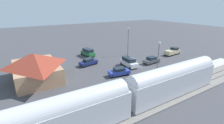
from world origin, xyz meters
name	(u,v)px	position (x,y,z in m)	size (l,w,h in m)	color
ground_plane	(136,65)	(0.00, 0.00, 0.00)	(200.00, 200.00, 0.00)	#424247
railway_track	(186,88)	(-14.00, 0.00, 0.09)	(4.80, 70.00, 0.30)	slate
platform	(169,79)	(-10.00, 0.00, 0.15)	(3.20, 46.00, 0.30)	#B7B2A8
passenger_train	(127,94)	(-14.00, 13.29, 2.86)	(2.93, 36.55, 4.98)	silver
station_building	(36,66)	(4.00, 22.00, 2.76)	(12.15, 8.67, 5.31)	tan
pedestrian_on_platform	(182,71)	(-10.37, -3.46, 1.28)	(0.36, 0.36, 1.71)	#333338
suv_white	(129,62)	(0.30, 2.06, 1.15)	(4.99, 2.58, 2.22)	white
pickup_tan	(172,51)	(1.43, -15.07, 1.03)	(2.41, 5.55, 2.14)	#C6B284
suv_green	(88,52)	(13.45, 6.93, 1.15)	(5.13, 2.93, 2.22)	#236638
sedan_charcoal	(151,60)	(-0.89, -4.26, 0.88)	(2.08, 4.59, 1.74)	#47494F
sedan_blue	(119,72)	(-2.94, 7.06, 0.88)	(2.50, 4.73, 1.74)	#283D9E
sedan_navy	(88,62)	(6.24, 9.98, 0.88)	(2.65, 4.76, 1.74)	navy
light_pole_near_platform	(158,55)	(-7.20, 0.47, 4.61)	(0.44, 0.44, 7.27)	#515156
light_pole_lot_center	(128,38)	(8.33, -3.65, 5.03)	(0.44, 0.44, 8.03)	#515156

